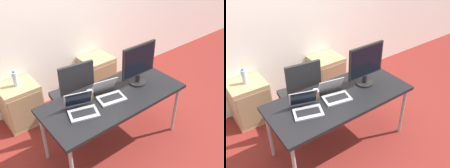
# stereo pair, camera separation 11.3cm
# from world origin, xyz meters

# --- Properties ---
(ground_plane) EXTENTS (14.00, 14.00, 0.00)m
(ground_plane) POSITION_xyz_m (0.00, 0.00, 0.00)
(ground_plane) COLOR maroon
(wall_back) EXTENTS (10.00, 0.05, 2.60)m
(wall_back) POSITION_xyz_m (0.00, 1.39, 1.30)
(wall_back) COLOR white
(wall_back) RESTS_ON ground_plane
(desk) EXTENTS (1.69, 0.75, 0.75)m
(desk) POSITION_xyz_m (0.00, 0.00, 0.70)
(desk) COLOR black
(desk) RESTS_ON ground_plane
(office_chair) EXTENTS (0.56, 0.59, 1.05)m
(office_chair) POSITION_xyz_m (-0.19, 0.63, 0.38)
(office_chair) COLOR #232326
(office_chair) RESTS_ON ground_plane
(cabinet_left) EXTENTS (0.49, 0.45, 0.61)m
(cabinet_left) POSITION_xyz_m (-0.73, 1.13, 0.31)
(cabinet_left) COLOR tan
(cabinet_left) RESTS_ON ground_plane
(cabinet_right) EXTENTS (0.49, 0.45, 0.61)m
(cabinet_right) POSITION_xyz_m (0.56, 1.13, 0.31)
(cabinet_right) COLOR tan
(cabinet_right) RESTS_ON ground_plane
(water_bottle) EXTENTS (0.07, 0.07, 0.22)m
(water_bottle) POSITION_xyz_m (-0.73, 1.14, 0.71)
(water_bottle) COLOR silver
(water_bottle) RESTS_ON cabinet_left
(laptop_left) EXTENTS (0.34, 0.35, 0.20)m
(laptop_left) POSITION_xyz_m (-0.05, 0.03, 0.79)
(laptop_left) COLOR #ADADB2
(laptop_left) RESTS_ON desk
(laptop_right) EXTENTS (0.35, 0.35, 0.21)m
(laptop_right) POSITION_xyz_m (-0.44, -0.00, 0.79)
(laptop_right) COLOR #ADADB2
(laptop_right) RESTS_ON desk
(monitor) EXTENTS (0.50, 0.22, 0.51)m
(monitor) POSITION_xyz_m (0.41, 0.04, 1.01)
(monitor) COLOR black
(monitor) RESTS_ON desk
(coffee_cup_brown) EXTENTS (0.08, 0.08, 0.10)m
(coffee_cup_brown) POSITION_xyz_m (-0.23, 0.15, 0.79)
(coffee_cup_brown) COLOR brown
(coffee_cup_brown) RESTS_ON desk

